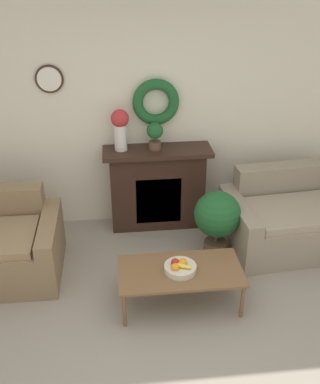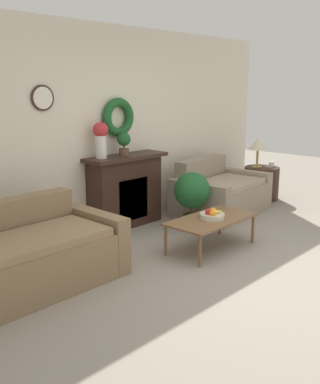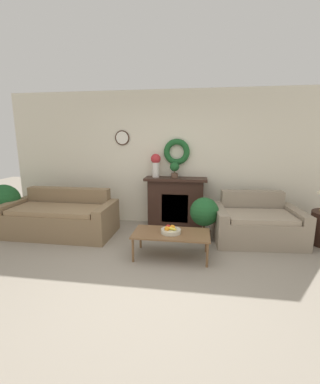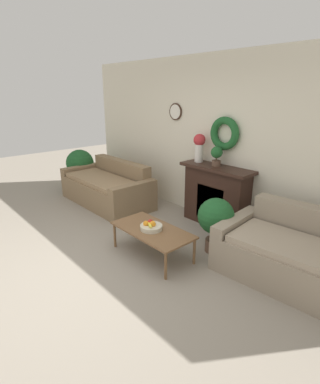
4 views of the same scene
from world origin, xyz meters
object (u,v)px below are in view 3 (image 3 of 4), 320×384
(vase_on_mantel_left, at_px, (156,164))
(coffee_table, at_px, (171,235))
(loveseat_right, at_px, (256,224))
(potted_plant_floor_by_loveseat, at_px, (204,214))
(fireplace, at_px, (176,202))
(potted_plant_floor_by_couch, at_px, (4,202))
(couch_left, at_px, (61,218))
(fruit_bowl, at_px, (171,230))
(potted_plant_on_mantel, at_px, (175,169))

(vase_on_mantel_left, bearing_deg, coffee_table, -71.83)
(loveseat_right, bearing_deg, potted_plant_floor_by_loveseat, -173.30)
(fireplace, xyz_separation_m, potted_plant_floor_by_couch, (-3.29, -0.69, 0.05))
(coffee_table, xyz_separation_m, potted_plant_floor_by_couch, (-3.36, 0.74, 0.20))
(couch_left, xyz_separation_m, loveseat_right, (3.55, 0.22, -0.01))
(couch_left, relative_size, fruit_bowl, 6.72)
(fireplace, xyz_separation_m, vase_on_mantel_left, (-0.40, 0.01, 0.77))
(couch_left, height_order, loveseat_right, same)
(fruit_bowl, distance_m, potted_plant_on_mantel, 1.62)
(fireplace, bearing_deg, couch_left, -160.00)
(potted_plant_floor_by_loveseat, bearing_deg, couch_left, -179.26)
(potted_plant_on_mantel, bearing_deg, fruit_bowl, -86.65)
(coffee_table, relative_size, potted_plant_floor_by_loveseat, 1.47)
(fireplace, height_order, fruit_bowl, fireplace)
(fruit_bowl, height_order, potted_plant_floor_by_loveseat, potted_plant_floor_by_loveseat)
(couch_left, height_order, potted_plant_on_mantel, potted_plant_on_mantel)
(loveseat_right, bearing_deg, couch_left, 178.82)
(loveseat_right, xyz_separation_m, potted_plant_on_mantel, (-1.49, 0.53, 0.88))
(potted_plant_floor_by_couch, bearing_deg, fruit_bowl, -12.65)
(loveseat_right, height_order, potted_plant_on_mantel, potted_plant_on_mantel)
(vase_on_mantel_left, bearing_deg, couch_left, -155.52)
(fruit_bowl, xyz_separation_m, potted_plant_floor_by_couch, (-3.35, 0.75, 0.13))
(potted_plant_floor_by_couch, bearing_deg, potted_plant_floor_by_loveseat, -0.45)
(potted_plant_on_mantel, relative_size, potted_plant_floor_by_couch, 0.35)
(couch_left, height_order, vase_on_mantel_left, vase_on_mantel_left)
(fireplace, height_order, vase_on_mantel_left, vase_on_mantel_left)
(potted_plant_on_mantel, bearing_deg, potted_plant_floor_by_loveseat, -50.32)
(potted_plant_on_mantel, height_order, potted_plant_floor_by_couch, potted_plant_on_mantel)
(couch_left, height_order, potted_plant_floor_by_couch, potted_plant_floor_by_couch)
(vase_on_mantel_left, bearing_deg, fireplace, -0.80)
(loveseat_right, height_order, fruit_bowl, loveseat_right)
(potted_plant_on_mantel, xyz_separation_m, potted_plant_floor_by_couch, (-3.27, -0.68, -0.63))
(fireplace, relative_size, coffee_table, 1.08)
(fireplace, bearing_deg, vase_on_mantel_left, 179.20)
(coffee_table, bearing_deg, loveseat_right, 32.35)
(coffee_table, height_order, vase_on_mantel_left, vase_on_mantel_left)
(potted_plant_floor_by_loveseat, bearing_deg, potted_plant_floor_by_couch, 179.55)
(coffee_table, xyz_separation_m, potted_plant_floor_by_loveseat, (0.50, 0.71, 0.14))
(coffee_table, bearing_deg, potted_plant_on_mantel, 93.73)
(fireplace, height_order, loveseat_right, fireplace)
(couch_left, bearing_deg, potted_plant_on_mantel, 20.10)
(couch_left, height_order, coffee_table, couch_left)
(potted_plant_on_mantel, bearing_deg, couch_left, -160.12)
(vase_on_mantel_left, bearing_deg, potted_plant_floor_by_couch, -166.39)
(fireplace, relative_size, potted_plant_floor_by_couch, 1.38)
(coffee_table, bearing_deg, potted_plant_floor_by_loveseat, 54.91)
(couch_left, height_order, fruit_bowl, couch_left)
(vase_on_mantel_left, relative_size, potted_plant_on_mantel, 1.50)
(couch_left, height_order, potted_plant_floor_by_loveseat, couch_left)
(loveseat_right, height_order, vase_on_mantel_left, vase_on_mantel_left)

